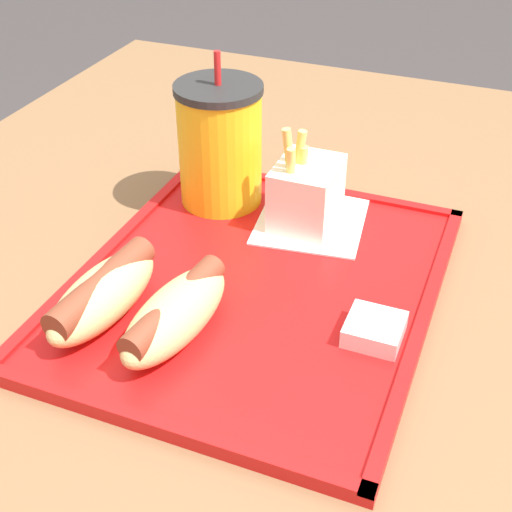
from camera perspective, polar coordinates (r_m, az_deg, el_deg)
The scene contains 7 objects.
food_tray at distance 0.68m, azimuth 0.00°, elevation -2.39°, with size 0.39×0.33×0.01m.
paper_napkin at distance 0.77m, azimuth 4.49°, elevation 3.02°, with size 0.14×0.13×0.00m.
soda_cup at distance 0.78m, azimuth -2.90°, elevation 8.92°, with size 0.09×0.09×0.17m.
hot_dog_far at distance 0.64m, azimuth -12.16°, elevation -2.95°, with size 0.14×0.06×0.05m.
hot_dog_near at distance 0.61m, azimuth -6.48°, elevation -4.56°, with size 0.14×0.07×0.05m.
fries_carton at distance 0.75m, azimuth 3.99°, elevation 5.08°, with size 0.08×0.06×0.11m.
sauce_cup_mayo at distance 0.62m, azimuth 9.46°, elevation -5.75°, with size 0.05×0.05×0.02m.
Camera 1 is at (-0.49, -0.22, 1.13)m, focal length 50.00 mm.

